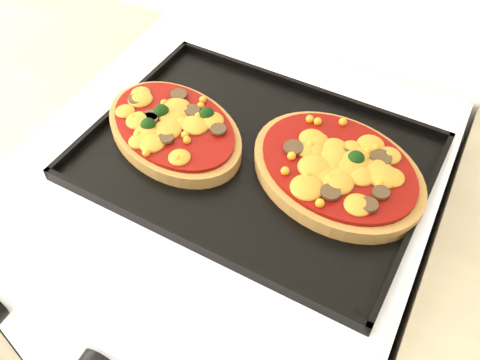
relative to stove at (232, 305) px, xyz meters
The scene contains 5 objects.
stove is the anchor object (origin of this frame).
control_panel 0.51m from the stove, 90.00° to the right, with size 0.60×0.02×0.09m, color white.
baking_tray 0.47m from the stove, 13.72° to the left, with size 0.48×0.36×0.02m, color black.
pizza_left 0.49m from the stove, behind, with size 0.24×0.16×0.04m, color #A9793A, non-canonical shape.
pizza_right 0.51m from the stove, ahead, with size 0.26×0.20×0.04m, color #A9793A, non-canonical shape.
Camera 1 is at (0.25, 1.22, 1.48)m, focal length 40.00 mm.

